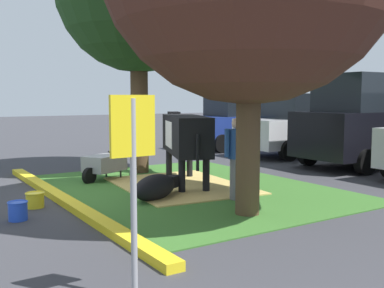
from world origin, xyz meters
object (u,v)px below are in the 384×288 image
(bucket_yellow, at_px, (35,200))
(sedan_blue, at_px, (239,122))
(wheelbarrow, at_px, (104,164))
(suv_black, at_px, (373,120))
(parking_sign, at_px, (133,157))
(hatchback_white, at_px, (302,125))
(calf_lying, at_px, (156,187))
(cow_holstein, at_px, (185,135))
(bucket_blue, at_px, (18,210))
(person_handler, at_px, (237,157))

(bucket_yellow, distance_m, sedan_blue, 10.42)
(wheelbarrow, bearing_deg, suv_black, 75.83)
(parking_sign, distance_m, hatchback_white, 11.70)
(bucket_yellow, bearing_deg, calf_lying, 73.74)
(cow_holstein, height_order, wheelbarrow, cow_holstein)
(calf_lying, xyz_separation_m, wheelbarrow, (-2.40, -0.06, 0.15))
(bucket_blue, height_order, suv_black, suv_black)
(hatchback_white, bearing_deg, sedan_blue, -170.69)
(cow_holstein, xyz_separation_m, bucket_blue, (1.11, -3.74, -0.93))
(hatchback_white, relative_size, suv_black, 0.96)
(person_handler, height_order, wheelbarrow, person_handler)
(wheelbarrow, xyz_separation_m, hatchback_white, (-0.92, 7.30, 0.60))
(bucket_blue, bearing_deg, person_handler, 78.82)
(sedan_blue, bearing_deg, hatchback_white, 9.31)
(bucket_blue, bearing_deg, wheelbarrow, 136.04)
(hatchback_white, bearing_deg, parking_sign, -53.58)
(parking_sign, bearing_deg, hatchback_white, 126.42)
(calf_lying, relative_size, sedan_blue, 0.29)
(suv_black, bearing_deg, bucket_blue, -85.94)
(person_handler, relative_size, suv_black, 0.33)
(person_handler, distance_m, bucket_blue, 3.84)
(person_handler, height_order, parking_sign, parking_sign)
(bucket_blue, height_order, hatchback_white, hatchback_white)
(person_handler, relative_size, bucket_yellow, 4.66)
(parking_sign, relative_size, hatchback_white, 0.43)
(cow_holstein, distance_m, calf_lying, 1.83)
(person_handler, xyz_separation_m, bucket_blue, (-0.73, -3.71, -0.66))
(bucket_yellow, relative_size, sedan_blue, 0.07)
(person_handler, xyz_separation_m, parking_sign, (2.78, -3.41, 0.54))
(sedan_blue, bearing_deg, wheelbarrow, -61.87)
(suv_black, bearing_deg, hatchback_white, 178.09)
(bucket_blue, distance_m, hatchback_white, 10.33)
(person_handler, bearing_deg, bucket_blue, -101.18)
(sedan_blue, bearing_deg, parking_sign, -42.79)
(hatchback_white, bearing_deg, bucket_blue, -70.57)
(wheelbarrow, xyz_separation_m, parking_sign, (6.02, -2.11, 0.96))
(wheelbarrow, xyz_separation_m, bucket_yellow, (1.80, -1.98, -0.25))
(wheelbarrow, distance_m, hatchback_white, 7.38)
(sedan_blue, bearing_deg, calf_lying, -48.26)
(calf_lying, xyz_separation_m, bucket_yellow, (-0.60, -2.04, -0.10))
(person_handler, bearing_deg, parking_sign, -50.75)
(cow_holstein, xyz_separation_m, suv_black, (0.43, 5.88, 0.18))
(cow_holstein, relative_size, bucket_yellow, 9.18)
(cow_holstein, bearing_deg, hatchback_white, 111.16)
(suv_black, bearing_deg, cow_holstein, -94.17)
(person_handler, relative_size, bucket_blue, 4.93)
(cow_holstein, height_order, hatchback_white, hatchback_white)
(person_handler, height_order, sedan_blue, sedan_blue)
(cow_holstein, bearing_deg, suv_black, 85.83)
(parking_sign, relative_size, suv_black, 0.41)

